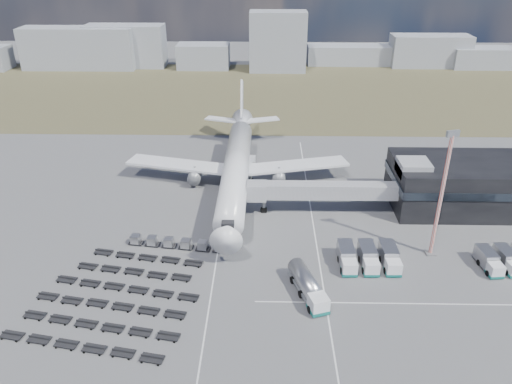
{
  "coord_description": "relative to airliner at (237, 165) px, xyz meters",
  "views": [
    {
      "loc": [
        6.42,
        -69.23,
        50.36
      ],
      "look_at": [
        4.57,
        21.69,
        4.0
      ],
      "focal_mm": 35.0,
      "sensor_mm": 36.0,
      "label": 1
    }
  ],
  "objects": [
    {
      "name": "floodlight_mast",
      "position": [
        36.12,
        -26.5,
        6.39
      ],
      "size": [
        2.23,
        1.8,
        23.31
      ],
      "rotation": [
        0.0,
        0.0,
        0.26
      ],
      "color": "red",
      "rests_on": "ground"
    },
    {
      "name": "grass_strip",
      "position": [
        0.0,
        77.62,
        -5.29
      ],
      "size": [
        420.0,
        90.0,
        0.01
      ],
      "primitive_type": "cube",
      "color": "brown",
      "rests_on": "ground"
    },
    {
      "name": "skyline",
      "position": [
        5.0,
        117.64,
        2.88
      ],
      "size": [
        287.11,
        25.02,
        25.74
      ],
      "color": "#91959E",
      "rests_on": "ground"
    },
    {
      "name": "baggage_dollies",
      "position": [
        -16.86,
        -40.38,
        -4.91
      ],
      "size": [
        27.54,
        27.53,
        0.76
      ],
      "rotation": [
        0.0,
        0.0,
        -0.19
      ],
      "color": "black",
      "rests_on": "ground"
    },
    {
      "name": "service_trucks_near",
      "position": [
        24.22,
        -30.36,
        -3.65
      ],
      "size": [
        10.04,
        7.65,
        3.02
      ],
      "rotation": [
        0.0,
        0.0,
        0.02
      ],
      "color": "white",
      "rests_on": "ground"
    },
    {
      "name": "lane_markings",
      "position": [
        9.77,
        -29.38,
        -5.29
      ],
      "size": [
        47.12,
        110.0,
        0.01
      ],
      "color": "silver",
      "rests_on": "ground"
    },
    {
      "name": "ground",
      "position": [
        0.0,
        -32.38,
        -5.29
      ],
      "size": [
        420.0,
        420.0,
        0.0
      ],
      "primitive_type": "plane",
      "color": "#565659",
      "rests_on": "ground"
    },
    {
      "name": "fuel_tanker",
      "position": [
        13.29,
        -38.64,
        -3.5
      ],
      "size": [
        6.06,
        11.4,
        3.58
      ],
      "rotation": [
        0.0,
        0.0,
        0.31
      ],
      "color": "white",
      "rests_on": "ground"
    },
    {
      "name": "pushback_tug",
      "position": [
        0.8,
        -24.38,
        -4.61
      ],
      "size": [
        3.09,
        1.89,
        1.37
      ],
      "primitive_type": "cube",
      "rotation": [
        0.0,
        0.0,
        0.07
      ],
      "color": "white",
      "rests_on": "ground"
    },
    {
      "name": "terminal",
      "position": [
        47.77,
        -8.41,
        -0.04
      ],
      "size": [
        30.4,
        16.4,
        11.0
      ],
      "color": "black",
      "rests_on": "ground"
    },
    {
      "name": "uld_row",
      "position": [
        -9.44,
        -25.56,
        -4.29
      ],
      "size": [
        18.44,
        4.11,
        1.67
      ],
      "rotation": [
        0.0,
        0.0,
        -0.14
      ],
      "color": "black",
      "rests_on": "ground"
    },
    {
      "name": "catering_truck",
      "position": [
        2.53,
        9.05,
        -3.97
      ],
      "size": [
        3.12,
        5.91,
        2.58
      ],
      "rotation": [
        0.0,
        0.0,
        -0.15
      ],
      "color": "white",
      "rests_on": "ground"
    },
    {
      "name": "jet_bridge",
      "position": [
        15.9,
        -11.95,
        -0.24
      ],
      "size": [
        30.3,
        3.8,
        7.05
      ],
      "color": "#939399",
      "rests_on": "ground"
    },
    {
      "name": "airliner",
      "position": [
        0.0,
        0.0,
        0.0
      ],
      "size": [
        51.59,
        64.53,
        17.62
      ],
      "color": "white",
      "rests_on": "ground"
    }
  ]
}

